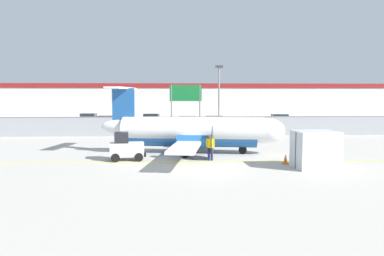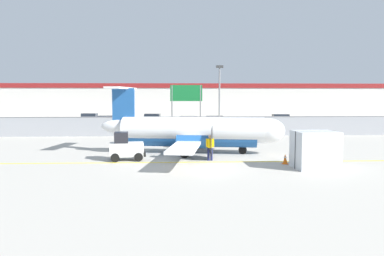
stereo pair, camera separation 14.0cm
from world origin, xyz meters
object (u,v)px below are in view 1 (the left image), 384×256
at_px(parked_car_2, 151,119).
at_px(highway_sign, 186,97).
at_px(parked_car_4, 213,122).
at_px(parked_car_5, 252,124).
at_px(traffic_cone_near_left, 136,145).
at_px(parked_car_6, 279,120).
at_px(baggage_tug, 126,148).
at_px(ground_crew_worker, 210,146).
at_px(traffic_cone_near_right, 286,159).
at_px(cargo_container, 315,150).
at_px(parked_car_3, 187,122).
at_px(commuter_airplane, 196,132).
at_px(apron_light_pole, 219,96).
at_px(parked_car_0, 88,119).
at_px(parked_car_1, 107,122).
at_px(traffic_cone_far_left, 174,146).

bearing_deg(parked_car_2, highway_sign, 116.88).
xyz_separation_m(parked_car_4, parked_car_5, (4.35, -3.58, 0.00)).
bearing_deg(traffic_cone_near_left, highway_sign, 69.59).
bearing_deg(parked_car_6, baggage_tug, 59.05).
height_order(ground_crew_worker, traffic_cone_near_right, ground_crew_worker).
distance_m(baggage_tug, parked_car_4, 25.29).
bearing_deg(cargo_container, highway_sign, 105.46).
distance_m(parked_car_3, parked_car_5, 8.44).
relative_size(commuter_airplane, parked_car_5, 3.80).
height_order(ground_crew_worker, parked_car_6, same).
relative_size(baggage_tug, apron_light_pole, 0.34).
xyz_separation_m(baggage_tug, parked_car_4, (8.29, 23.89, 0.04)).
height_order(parked_car_2, highway_sign, highway_sign).
distance_m(commuter_airplane, traffic_cone_near_left, 5.54).
relative_size(parked_car_0, parked_car_6, 1.01).
distance_m(parked_car_1, parked_car_5, 18.88).
height_order(cargo_container, parked_car_6, cargo_container).
height_order(traffic_cone_far_left, apron_light_pole, apron_light_pole).
xyz_separation_m(traffic_cone_near_left, parked_car_0, (-9.82, 26.48, 0.58)).
bearing_deg(traffic_cone_far_left, highway_sign, 84.11).
relative_size(ground_crew_worker, traffic_cone_near_right, 2.66).
xyz_separation_m(traffic_cone_near_right, parked_car_0, (-19.91, 33.80, 0.58)).
bearing_deg(parked_car_2, traffic_cone_near_right, 114.72).
bearing_deg(traffic_cone_near_right, traffic_cone_far_left, 138.00).
bearing_deg(traffic_cone_far_left, parked_car_3, 84.98).
xyz_separation_m(traffic_cone_near_right, apron_light_pole, (-2.53, 14.03, 3.99)).
height_order(commuter_airplane, apron_light_pole, apron_light_pole).
distance_m(commuter_airplane, highway_sign, 14.71).
height_order(ground_crew_worker, cargo_container, cargo_container).
bearing_deg(parked_car_5, parked_car_0, 153.31).
bearing_deg(cargo_container, parked_car_6, 74.71).
distance_m(parked_car_2, highway_sign, 14.16).
bearing_deg(commuter_airplane, traffic_cone_near_left, 160.01).
height_order(parked_car_0, highway_sign, highway_sign).
relative_size(traffic_cone_far_left, parked_car_6, 0.15).
relative_size(cargo_container, traffic_cone_near_right, 3.92).
relative_size(commuter_airplane, parked_car_6, 3.77).
relative_size(traffic_cone_near_right, parked_car_6, 0.15).
distance_m(parked_car_4, parked_car_5, 5.63).
xyz_separation_m(parked_car_1, highway_sign, (10.17, -7.54, 3.24)).
height_order(parked_car_0, parked_car_1, same).
xyz_separation_m(parked_car_6, highway_sign, (-13.72, -10.72, 3.24)).
relative_size(parked_car_4, parked_car_6, 0.99).
xyz_separation_m(traffic_cone_near_right, parked_car_4, (-1.88, 25.70, 0.58)).
distance_m(parked_car_3, parked_car_6, 14.14).
distance_m(parked_car_6, apron_light_pole, 19.40).
height_order(parked_car_1, parked_car_5, same).
xyz_separation_m(traffic_cone_near_left, parked_car_1, (-5.74, 19.44, 0.58)).
bearing_deg(baggage_tug, highway_sign, 68.39).
xyz_separation_m(parked_car_0, apron_light_pole, (17.38, -19.77, 3.41)).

